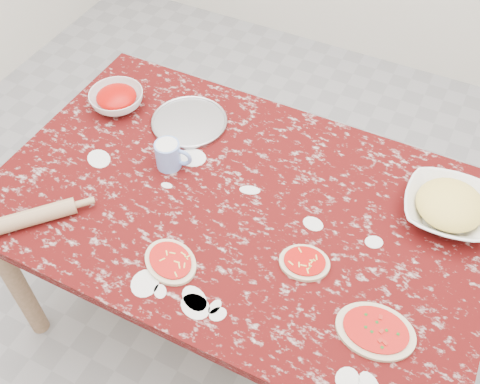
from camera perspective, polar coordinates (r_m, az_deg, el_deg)
name	(u,v)px	position (r m, az deg, el deg)	size (l,w,h in m)	color
ground	(240,314)	(2.44, 0.00, -12.33)	(4.00, 4.00, 0.00)	gray
worktable	(240,218)	(1.87, 0.00, -2.64)	(1.60, 1.00, 0.75)	#400909
pizza_tray	(189,122)	(2.07, -5.17, 7.07)	(0.27, 0.27, 0.01)	#B2B2B7
sauce_bowl	(117,99)	(2.17, -12.39, 9.17)	(0.20, 0.20, 0.06)	white
cheese_bowl	(448,209)	(1.86, 20.40, -1.61)	(0.28, 0.28, 0.07)	white
flour_mug	(169,155)	(1.90, -7.22, 3.78)	(0.13, 0.09, 0.10)	#789AE8
pizza_left	(171,262)	(1.68, -7.07, -7.03)	(0.22, 0.19, 0.02)	beige
pizza_mid	(304,262)	(1.67, 6.57, -7.12)	(0.18, 0.16, 0.02)	beige
pizza_right	(375,331)	(1.60, 13.59, -13.54)	(0.23, 0.18, 0.02)	beige
rolling_pin	(33,217)	(1.85, -20.30, -2.40)	(0.05, 0.05, 0.26)	tan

